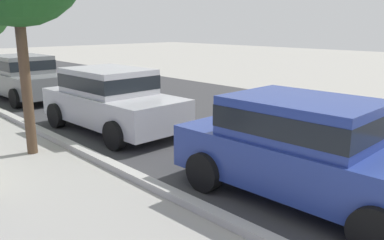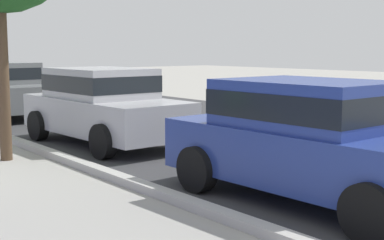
% 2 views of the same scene
% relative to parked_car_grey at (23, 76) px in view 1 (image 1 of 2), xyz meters
% --- Properties ---
extents(street_surface, '(60.00, 9.00, 0.01)m').
position_rel_parked_car_grey_xyz_m(street_surface, '(6.04, 3.16, -0.84)').
color(street_surface, '#38383A').
rests_on(street_surface, ground).
extents(curb_stone, '(60.00, 0.20, 0.12)m').
position_rel_parked_car_grey_xyz_m(curb_stone, '(6.04, -1.44, -0.78)').
color(curb_stone, '#B2AFA8').
rests_on(curb_stone, ground).
extents(parked_car_grey, '(4.16, 2.03, 1.56)m').
position_rel_parked_car_grey_xyz_m(parked_car_grey, '(0.00, 0.00, 0.00)').
color(parked_car_grey, slate).
rests_on(parked_car_grey, ground).
extents(parked_car_silver, '(4.16, 2.03, 1.56)m').
position_rel_parked_car_grey_xyz_m(parked_car_silver, '(5.88, 0.00, 0.00)').
color(parked_car_silver, '#B7B7BC').
rests_on(parked_car_silver, ground).
extents(parked_car_blue, '(4.16, 2.03, 1.56)m').
position_rel_parked_car_grey_xyz_m(parked_car_blue, '(11.34, 0.00, 0.00)').
color(parked_car_blue, navy).
rests_on(parked_car_blue, ground).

